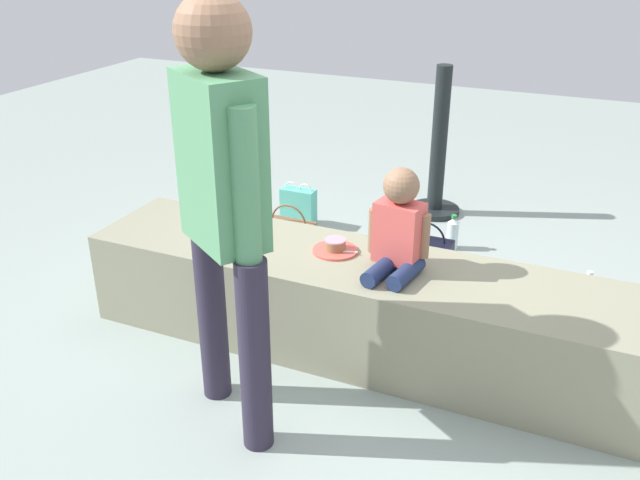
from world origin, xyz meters
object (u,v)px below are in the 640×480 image
Objects in this scene: water_bottle_far_side at (587,289)px; handbag_black_leather at (425,256)px; party_cup_red at (250,231)px; adult_standing at (223,189)px; water_bottle_near_gift at (453,233)px; cake_box_white at (523,303)px; cake_plate at (335,247)px; gift_bag at (298,207)px; child_seated at (399,227)px; handbag_brown_canvas at (289,236)px.

water_bottle_far_side is 0.59× the size of handbag_black_leather.
adult_standing is at bearing -62.65° from party_cup_red.
water_bottle_near_gift is 0.41m from handbag_black_leather.
water_bottle_far_side is 2.11m from party_cup_red.
party_cup_red is at bearing -162.21° from water_bottle_near_gift.
cake_box_white is at bearing -143.12° from water_bottle_far_side.
cake_plate is at bearing 79.69° from adult_standing.
adult_standing reaches higher than cake_box_white.
water_bottle_near_gift is (1.07, 0.06, -0.03)m from gift_bag.
child_seated is 2.07× the size of water_bottle_near_gift.
child_seated is at bearing -131.64° from water_bottle_far_side.
water_bottle_near_gift is 0.70× the size of handbag_black_leather.
child_seated is 0.28× the size of adult_standing.
water_bottle_near_gift is 0.73× the size of cake_box_white.
gift_bag is 1.59× the size of water_bottle_far_side.
cake_plate is at bearing -103.52° from water_bottle_near_gift.
party_cup_red is (-2.11, -0.02, -0.03)m from water_bottle_far_side.
gift_bag is 0.40m from party_cup_red.
cake_box_white is at bearing -6.71° from party_cup_red.
cake_plate is 1.49m from water_bottle_far_side.
cake_plate is at bearing -41.22° from party_cup_red.
child_seated is at bearing -10.82° from cake_plate.
adult_standing reaches higher than water_bottle_far_side.
water_bottle_far_side is at bearing -9.68° from gift_bag.
water_bottle_near_gift reaches higher than cake_box_white.
child_seated is 0.39m from cake_plate.
cake_box_white is at bearing 53.38° from child_seated.
cake_box_white is at bearing -6.23° from handbag_brown_canvas.
adult_standing is at bearing -71.96° from gift_bag.
adult_standing is at bearing -102.32° from water_bottle_near_gift.
gift_bag is 0.41m from handbag_brown_canvas.
water_bottle_near_gift is at bearing 25.60° from handbag_brown_canvas.
party_cup_red is 1.82m from cake_box_white.
adult_standing is 5.19× the size of handbag_black_leather.
handbag_black_leather is 0.88m from handbag_brown_canvas.
handbag_black_leather is (-0.07, -0.40, 0.01)m from water_bottle_near_gift.
gift_bag is at bearing 60.52° from party_cup_red.
adult_standing is 14.72× the size of party_cup_red.
handbag_black_leather is 1.01× the size of handbag_brown_canvas.
child_seated is at bearing -83.64° from handbag_black_leather.
handbag_brown_canvas is at bearing 129.28° from cake_plate.
cake_plate reaches higher than water_bottle_near_gift.
child_seated is 1.08m from handbag_black_leather.
adult_standing is at bearing -128.62° from water_bottle_far_side.
adult_standing reaches higher than party_cup_red.
handbag_black_leather reaches higher than gift_bag.
water_bottle_far_side is at bearing -24.62° from water_bottle_near_gift.
cake_plate is 1.91× the size of party_cup_red.
child_seated is 4.13× the size of party_cup_red.
water_bottle_far_side is 0.61× the size of cake_box_white.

